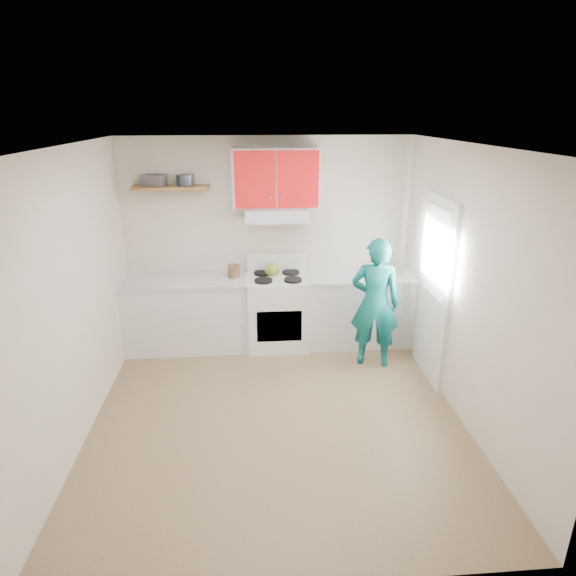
{
  "coord_description": "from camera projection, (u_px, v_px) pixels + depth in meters",
  "views": [
    {
      "loc": [
        -0.22,
        -4.18,
        2.87
      ],
      "look_at": [
        0.15,
        0.55,
        1.15
      ],
      "focal_mm": 30.53,
      "sensor_mm": 36.0,
      "label": 1
    }
  ],
  "objects": [
    {
      "name": "floor",
      "position": [
        277.0,
        414.0,
        4.92
      ],
      "size": [
        3.8,
        3.8,
        0.0
      ],
      "primitive_type": "plane",
      "color": "brown",
      "rests_on": "ground"
    },
    {
      "name": "ceiling",
      "position": [
        275.0,
        146.0,
        4.03
      ],
      "size": [
        3.6,
        3.8,
        0.04
      ],
      "primitive_type": "cube",
      "color": "white",
      "rests_on": "floor"
    },
    {
      "name": "back_wall",
      "position": [
        268.0,
        241.0,
        6.25
      ],
      "size": [
        3.6,
        0.04,
        2.6
      ],
      "primitive_type": "cube",
      "color": "beige",
      "rests_on": "floor"
    },
    {
      "name": "front_wall",
      "position": [
        296.0,
        414.0,
        2.69
      ],
      "size": [
        3.6,
        0.04,
        2.6
      ],
      "primitive_type": "cube",
      "color": "beige",
      "rests_on": "floor"
    },
    {
      "name": "left_wall",
      "position": [
        74.0,
        299.0,
        4.34
      ],
      "size": [
        0.04,
        3.8,
        2.6
      ],
      "primitive_type": "cube",
      "color": "beige",
      "rests_on": "floor"
    },
    {
      "name": "right_wall",
      "position": [
        467.0,
        288.0,
        4.61
      ],
      "size": [
        0.04,
        3.8,
        2.6
      ],
      "primitive_type": "cube",
      "color": "beige",
      "rests_on": "floor"
    },
    {
      "name": "door",
      "position": [
        435.0,
        290.0,
        5.35
      ],
      "size": [
        0.05,
        0.85,
        2.05
      ],
      "primitive_type": "cube",
      "color": "white",
      "rests_on": "floor"
    },
    {
      "name": "door_glass",
      "position": [
        436.0,
        253.0,
        5.21
      ],
      "size": [
        0.01,
        0.55,
        0.95
      ],
      "primitive_type": "cube",
      "color": "white",
      "rests_on": "door"
    },
    {
      "name": "counter_left",
      "position": [
        188.0,
        314.0,
        6.18
      ],
      "size": [
        1.52,
        0.6,
        0.9
      ],
      "primitive_type": "cube",
      "color": "silver",
      "rests_on": "floor"
    },
    {
      "name": "counter_right",
      "position": [
        358.0,
        309.0,
        6.35
      ],
      "size": [
        1.32,
        0.6,
        0.9
      ],
      "primitive_type": "cube",
      "color": "silver",
      "rests_on": "floor"
    },
    {
      "name": "stove",
      "position": [
        278.0,
        312.0,
        6.24
      ],
      "size": [
        0.76,
        0.65,
        0.92
      ],
      "primitive_type": "cube",
      "color": "white",
      "rests_on": "floor"
    },
    {
      "name": "range_hood",
      "position": [
        277.0,
        214.0,
        5.92
      ],
      "size": [
        0.76,
        0.44,
        0.15
      ],
      "primitive_type": "cube",
      "color": "silver",
      "rests_on": "back_wall"
    },
    {
      "name": "upper_cabinets",
      "position": [
        276.0,
        178.0,
        5.83
      ],
      "size": [
        1.02,
        0.33,
        0.7
      ],
      "primitive_type": "cube",
      "color": "red",
      "rests_on": "back_wall"
    },
    {
      "name": "shelf",
      "position": [
        171.0,
        187.0,
        5.78
      ],
      "size": [
        0.9,
        0.3,
        0.04
      ],
      "primitive_type": "cube",
      "color": "brown",
      "rests_on": "back_wall"
    },
    {
      "name": "books",
      "position": [
        154.0,
        180.0,
        5.73
      ],
      "size": [
        0.3,
        0.25,
        0.13
      ],
      "primitive_type": "cube",
      "rotation": [
        0.0,
        0.0,
        -0.29
      ],
      "color": "#423A3D",
      "rests_on": "shelf"
    },
    {
      "name": "tin",
      "position": [
        185.0,
        180.0,
        5.78
      ],
      "size": [
        0.22,
        0.22,
        0.13
      ],
      "primitive_type": "cylinder",
      "rotation": [
        0.0,
        0.0,
        -0.06
      ],
      "color": "#333D4C",
      "rests_on": "shelf"
    },
    {
      "name": "kettle",
      "position": [
        272.0,
        270.0,
        6.13
      ],
      "size": [
        0.22,
        0.22,
        0.15
      ],
      "primitive_type": "ellipsoid",
      "rotation": [
        0.0,
        0.0,
        0.29
      ],
      "color": "olive",
      "rests_on": "stove"
    },
    {
      "name": "crock",
      "position": [
        234.0,
        272.0,
        6.08
      ],
      "size": [
        0.17,
        0.17,
        0.18
      ],
      "primitive_type": "cylinder",
      "rotation": [
        0.0,
        0.0,
        0.13
      ],
      "color": "#523724",
      "rests_on": "counter_left"
    },
    {
      "name": "cutting_board",
      "position": [
        339.0,
        277.0,
        6.15
      ],
      "size": [
        0.35,
        0.3,
        0.02
      ],
      "primitive_type": "cube",
      "rotation": [
        0.0,
        0.0,
        0.28
      ],
      "color": "olive",
      "rests_on": "counter_right"
    },
    {
      "name": "silicone_mat",
      "position": [
        383.0,
        276.0,
        6.2
      ],
      "size": [
        0.39,
        0.35,
        0.01
      ],
      "primitive_type": "cube",
      "rotation": [
        0.0,
        0.0,
        0.27
      ],
      "color": "red",
      "rests_on": "counter_right"
    },
    {
      "name": "person",
      "position": [
        375.0,
        303.0,
        5.66
      ],
      "size": [
        0.64,
        0.5,
        1.55
      ],
      "primitive_type": "imported",
      "rotation": [
        0.0,
        0.0,
        2.88
      ],
      "color": "#0A6262",
      "rests_on": "floor"
    }
  ]
}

